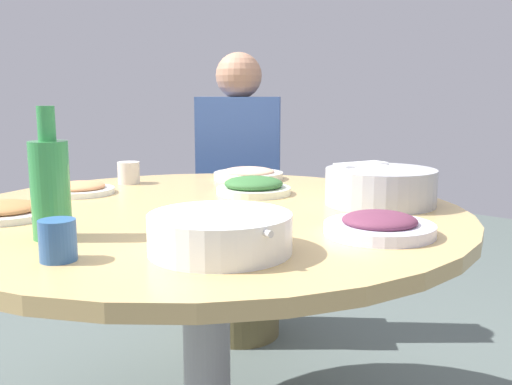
# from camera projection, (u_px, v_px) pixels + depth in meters

# --- Properties ---
(round_dining_table) EXTENTS (1.32, 1.32, 0.75)m
(round_dining_table) POSITION_uv_depth(u_px,v_px,m) (205.00, 250.00, 1.45)
(round_dining_table) COLOR #99999E
(round_dining_table) RESTS_ON ground
(rice_bowl) EXTENTS (0.29, 0.29, 0.10)m
(rice_bowl) POSITION_uv_depth(u_px,v_px,m) (380.00, 186.00, 1.49)
(rice_bowl) COLOR #B2B5BA
(rice_bowl) RESTS_ON round_dining_table
(soup_bowl) EXTENTS (0.29, 0.27, 0.07)m
(soup_bowl) POSITION_uv_depth(u_px,v_px,m) (220.00, 234.00, 1.04)
(soup_bowl) COLOR white
(soup_bowl) RESTS_ON round_dining_table
(dish_noodles) EXTENTS (0.24, 0.24, 0.04)m
(dish_noodles) POSITION_uv_depth(u_px,v_px,m) (248.00, 174.00, 1.94)
(dish_noodles) COLOR silver
(dish_noodles) RESTS_ON round_dining_table
(dish_shrimp) EXTENTS (0.20, 0.20, 0.04)m
(dish_shrimp) POSITION_uv_depth(u_px,v_px,m) (80.00, 189.00, 1.65)
(dish_shrimp) COLOR white
(dish_shrimp) RESTS_ON round_dining_table
(dish_greens) EXTENTS (0.22, 0.22, 0.05)m
(dish_greens) POSITION_uv_depth(u_px,v_px,m) (254.00, 187.00, 1.65)
(dish_greens) COLOR silver
(dish_greens) RESTS_ON round_dining_table
(dish_tofu_braise) EXTENTS (0.22, 0.22, 0.04)m
(dish_tofu_braise) POSITION_uv_depth(u_px,v_px,m) (5.00, 211.00, 1.33)
(dish_tofu_braise) COLOR white
(dish_tofu_braise) RESTS_ON round_dining_table
(dish_eggplant) EXTENTS (0.23, 0.23, 0.05)m
(dish_eggplant) POSITION_uv_depth(u_px,v_px,m) (379.00, 225.00, 1.17)
(dish_eggplant) COLOR silver
(dish_eggplant) RESTS_ON round_dining_table
(green_bottle) EXTENTS (0.08, 0.08, 0.26)m
(green_bottle) POSITION_uv_depth(u_px,v_px,m) (50.00, 186.00, 1.12)
(green_bottle) COLOR #348E48
(green_bottle) RESTS_ON round_dining_table
(tea_cup_near) EXTENTS (0.07, 0.07, 0.07)m
(tea_cup_near) POSITION_uv_depth(u_px,v_px,m) (129.00, 173.00, 1.84)
(tea_cup_near) COLOR beige
(tea_cup_near) RESTS_ON round_dining_table
(tea_cup_far) EXTENTS (0.06, 0.06, 0.07)m
(tea_cup_far) POSITION_uv_depth(u_px,v_px,m) (58.00, 240.00, 0.98)
(tea_cup_far) COLOR #2F5894
(tea_cup_far) RESTS_ON round_dining_table
(stool_for_diner_left) EXTENTS (0.34, 0.34, 0.45)m
(stool_for_diner_left) POSITION_uv_depth(u_px,v_px,m) (240.00, 284.00, 2.46)
(stool_for_diner_left) COLOR brown
(stool_for_diner_left) RESTS_ON ground
(diner_left) EXTENTS (0.46, 0.46, 0.76)m
(diner_left) POSITION_uv_depth(u_px,v_px,m) (239.00, 160.00, 2.37)
(diner_left) COLOR #2D333D
(diner_left) RESTS_ON stool_for_diner_left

